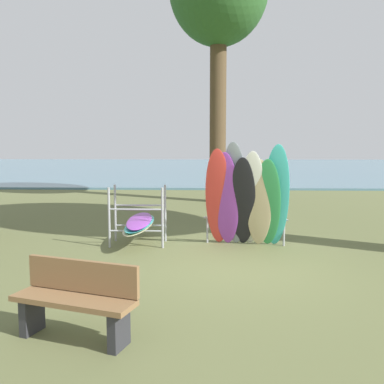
# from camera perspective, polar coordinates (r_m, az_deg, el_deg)

# --- Properties ---
(ground_plane) EXTENTS (80.00, 80.00, 0.00)m
(ground_plane) POSITION_cam_1_polar(r_m,az_deg,el_deg) (7.86, 6.01, -9.40)
(ground_plane) COLOR #60663D
(lake_water) EXTENTS (80.00, 36.00, 0.10)m
(lake_water) POSITION_cam_1_polar(r_m,az_deg,el_deg) (37.80, 2.74, 3.26)
(lake_water) COLOR slate
(lake_water) RESTS_ON ground
(leaning_board_pile) EXTENTS (1.77, 1.00, 2.19)m
(leaning_board_pile) POSITION_cam_1_polar(r_m,az_deg,el_deg) (8.84, 7.24, -1.05)
(leaning_board_pile) COLOR red
(leaning_board_pile) RESTS_ON ground
(board_storage_rack) EXTENTS (1.15, 2.12, 1.25)m
(board_storage_rack) POSITION_cam_1_polar(r_m,az_deg,el_deg) (9.23, -6.97, -4.03)
(board_storage_rack) COLOR #9EA0A5
(board_storage_rack) RESTS_ON ground
(park_bench) EXTENTS (1.46, 0.83, 0.85)m
(park_bench) POSITION_cam_1_polar(r_m,az_deg,el_deg) (5.02, -15.06, -13.44)
(park_bench) COLOR #2D2D33
(park_bench) RESTS_ON ground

